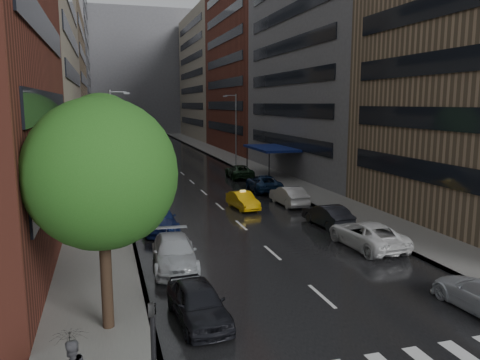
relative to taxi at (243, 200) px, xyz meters
The scene contains 17 objects.
ground 20.80m from the taxi, 94.19° to the right, with size 220.00×220.00×0.00m, color gray.
road 29.31m from the taxi, 92.97° to the left, with size 14.00×140.00×0.01m, color black.
sidewalk_left 31.11m from the taxi, 109.77° to the left, with size 4.00×140.00×0.15m, color gray.
sidewalk_right 30.21m from the taxi, 75.66° to the left, with size 4.00×140.00×0.15m, color gray.
buildings_left 44.23m from the taxi, 113.46° to the left, with size 8.00×108.00×38.00m.
buildings_right 41.02m from the taxi, 69.45° to the left, with size 8.05×109.10×36.00m.
building_far 98.48m from the taxi, 90.89° to the left, with size 40.00×14.00×32.00m, color slate.
tree_near 20.68m from the taxi, 120.27° to the right, with size 5.16×5.16×8.22m.
tree_mid 11.43m from the taxi, behind, with size 5.45×5.45×8.68m.
tree_far 15.95m from the taxi, 131.70° to the left, with size 4.99×4.99×7.96m.
taxi is the anchor object (origin of this frame).
parked_cars_left 6.96m from the taxi, behind, with size 2.47×41.31×1.51m.
parked_cars_right 4.26m from the taxi, 24.25° to the right, with size 2.83×39.31×1.52m.
traffic_light 25.36m from the taxi, 111.12° to the right, with size 0.18×0.15×3.45m.
street_lamp_left 13.76m from the taxi, 134.91° to the left, with size 1.74×0.22×9.00m.
street_lamp_right 25.40m from the taxi, 75.66° to the left, with size 1.74×0.22×9.00m.
awning 16.29m from the taxi, 62.38° to the left, with size 4.00×8.00×3.12m.
Camera 1 is at (-8.45, -12.81, 7.98)m, focal length 35.00 mm.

